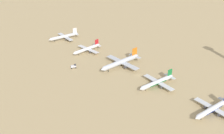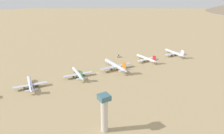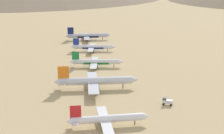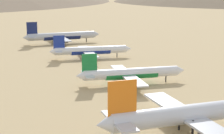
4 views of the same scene
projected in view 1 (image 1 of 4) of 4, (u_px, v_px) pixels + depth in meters
The scene contains 7 objects.
ground_plane at pixel (137, 75), 230.15m from camera, with size 1800.00×1800.00×0.00m, color tan.
parked_jet_0 at pixel (64, 36), 312.35m from camera, with size 41.42×33.72×11.94m.
parked_jet_1 at pixel (87, 49), 276.99m from camera, with size 38.90×31.61×11.21m.
parked_jet_2 at pixel (121, 62), 244.24m from camera, with size 50.59×40.96×14.64m.
parked_jet_3 at pixel (158, 82), 211.52m from camera, with size 40.15×32.69×11.57m.
parked_jet_4 at pixel (213, 108), 178.18m from camera, with size 39.66×32.30×11.43m.
service_truck at pixel (74, 66), 242.45m from camera, with size 5.69×4.43×3.90m.
Camera 1 is at (151.61, 135.23, 110.97)m, focal length 39.85 mm.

